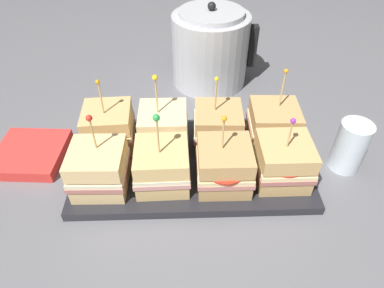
# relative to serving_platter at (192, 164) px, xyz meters

# --- Properties ---
(ground_plane) EXTENTS (6.00, 6.00, 0.00)m
(ground_plane) POSITION_rel_serving_platter_xyz_m (0.00, 0.00, -0.01)
(ground_plane) COLOR slate
(serving_platter) EXTENTS (0.46, 0.25, 0.02)m
(serving_platter) POSITION_rel_serving_platter_xyz_m (0.00, 0.00, 0.00)
(serving_platter) COLOR #232328
(serving_platter) RESTS_ON ground_plane
(sandwich_front_far_left) EXTENTS (0.10, 0.10, 0.15)m
(sandwich_front_far_left) POSITION_rel_serving_platter_xyz_m (-0.17, -0.06, 0.05)
(sandwich_front_far_left) COLOR #DBB77A
(sandwich_front_far_left) RESTS_ON serving_platter
(sandwich_front_center_left) EXTENTS (0.10, 0.10, 0.16)m
(sandwich_front_center_left) POSITION_rel_serving_platter_xyz_m (-0.06, -0.05, 0.05)
(sandwich_front_center_left) COLOR tan
(sandwich_front_center_left) RESTS_ON serving_platter
(sandwich_front_center_right) EXTENTS (0.10, 0.10, 0.15)m
(sandwich_front_center_right) POSITION_rel_serving_platter_xyz_m (0.06, -0.06, 0.05)
(sandwich_front_center_right) COLOR tan
(sandwich_front_center_right) RESTS_ON serving_platter
(sandwich_front_far_right) EXTENTS (0.10, 0.10, 0.15)m
(sandwich_front_far_right) POSITION_rel_serving_platter_xyz_m (0.16, -0.05, 0.05)
(sandwich_front_far_right) COLOR tan
(sandwich_front_far_right) RESTS_ON serving_platter
(sandwich_back_far_left) EXTENTS (0.10, 0.10, 0.16)m
(sandwich_back_far_left) POSITION_rel_serving_platter_xyz_m (-0.17, 0.06, 0.05)
(sandwich_back_far_left) COLOR tan
(sandwich_back_far_left) RESTS_ON serving_platter
(sandwich_back_center_left) EXTENTS (0.10, 0.10, 0.17)m
(sandwich_back_center_left) POSITION_rel_serving_platter_xyz_m (-0.06, 0.05, 0.05)
(sandwich_back_center_left) COLOR beige
(sandwich_back_center_left) RESTS_ON serving_platter
(sandwich_back_center_right) EXTENTS (0.10, 0.10, 0.16)m
(sandwich_back_center_right) POSITION_rel_serving_platter_xyz_m (0.05, 0.06, 0.05)
(sandwich_back_center_right) COLOR tan
(sandwich_back_center_right) RESTS_ON serving_platter
(sandwich_back_far_right) EXTENTS (0.10, 0.10, 0.17)m
(sandwich_back_far_right) POSITION_rel_serving_platter_xyz_m (0.17, 0.05, 0.05)
(sandwich_back_far_right) COLOR tan
(sandwich_back_far_right) RESTS_ON serving_platter
(kettle_steel) EXTENTS (0.22, 0.20, 0.21)m
(kettle_steel) POSITION_rel_serving_platter_xyz_m (0.06, 0.33, 0.09)
(kettle_steel) COLOR #B7BABF
(kettle_steel) RESTS_ON ground_plane
(drinking_glass) EXTENTS (0.06, 0.06, 0.11)m
(drinking_glass) POSITION_rel_serving_platter_xyz_m (0.31, -0.01, 0.04)
(drinking_glass) COLOR silver
(drinking_glass) RESTS_ON ground_plane
(napkin_stack) EXTENTS (0.14, 0.14, 0.02)m
(napkin_stack) POSITION_rel_serving_platter_xyz_m (-0.33, 0.04, 0.00)
(napkin_stack) COLOR red
(napkin_stack) RESTS_ON ground_plane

